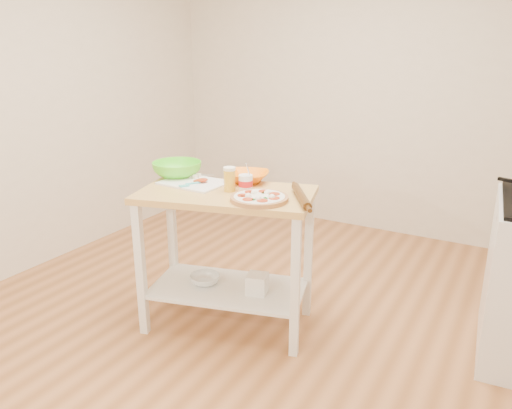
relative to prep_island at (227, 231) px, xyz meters
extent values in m
cube|color=#B07141|center=(0.14, -0.04, -0.65)|extent=(4.00, 4.50, 0.02)
cube|color=beige|center=(0.14, 2.22, 0.71)|extent=(4.00, 0.02, 2.70)
cube|color=beige|center=(-1.87, -0.04, 0.71)|extent=(0.02, 4.50, 2.70)
cube|color=tan|center=(0.00, 0.00, 0.24)|extent=(1.16, 0.82, 0.04)
cube|color=white|center=(0.00, 0.00, -0.39)|extent=(1.07, 0.75, 0.02)
cube|color=white|center=(-0.40, -0.36, -0.21)|extent=(0.06, 0.06, 0.86)
cube|color=white|center=(-0.53, 0.11, -0.21)|extent=(0.06, 0.06, 0.86)
cube|color=white|center=(0.53, -0.11, -0.21)|extent=(0.06, 0.06, 0.86)
cube|color=white|center=(0.40, 0.36, -0.21)|extent=(0.06, 0.06, 0.86)
cube|color=black|center=(1.49, 0.81, 0.33)|extent=(0.15, 0.07, 0.02)
cylinder|color=tan|center=(0.26, -0.06, 0.27)|extent=(0.33, 0.33, 0.02)
cylinder|color=tan|center=(0.26, -0.06, 0.28)|extent=(0.33, 0.33, 0.01)
cylinder|color=white|center=(0.26, -0.06, 0.28)|extent=(0.29, 0.29, 0.01)
cylinder|color=#AA3012|center=(0.32, 0.01, 0.29)|extent=(0.06, 0.06, 0.01)
cylinder|color=#AA3012|center=(0.24, 0.03, 0.29)|extent=(0.06, 0.06, 0.01)
cylinder|color=#AA3012|center=(0.18, -0.02, 0.29)|extent=(0.06, 0.06, 0.01)
cylinder|color=#AA3012|center=(0.18, -0.10, 0.29)|extent=(0.06, 0.06, 0.01)
cylinder|color=#AA3012|center=(0.24, -0.15, 0.29)|extent=(0.06, 0.06, 0.01)
cylinder|color=#AA3012|center=(0.32, -0.13, 0.29)|extent=(0.06, 0.06, 0.01)
cylinder|color=#AA3012|center=(0.36, -0.06, 0.29)|extent=(0.06, 0.06, 0.01)
sphere|color=white|center=(0.28, 0.01, 0.29)|extent=(0.04, 0.04, 0.04)
sphere|color=white|center=(0.21, -0.03, 0.29)|extent=(0.04, 0.04, 0.04)
sphere|color=white|center=(0.22, -0.10, 0.29)|extent=(0.04, 0.04, 0.04)
sphere|color=white|center=(0.29, -0.12, 0.29)|extent=(0.04, 0.04, 0.04)
sphere|color=white|center=(0.34, -0.05, 0.29)|extent=(0.04, 0.04, 0.04)
plane|color=#13581A|center=(0.32, -0.02, 0.29)|extent=(0.04, 0.04, 0.00)
plane|color=#13581A|center=(0.26, 0.01, 0.29)|extent=(0.03, 0.03, 0.00)
plane|color=#13581A|center=(0.19, -0.03, 0.29)|extent=(0.04, 0.04, 0.00)
plane|color=#13581A|center=(0.19, -0.12, 0.29)|extent=(0.04, 0.04, 0.00)
plane|color=#13581A|center=(0.27, -0.14, 0.29)|extent=(0.03, 0.03, 0.00)
plane|color=#13581A|center=(0.32, -0.08, 0.29)|extent=(0.04, 0.04, 0.00)
plane|color=#13581A|center=(0.32, -0.01, 0.29)|extent=(0.04, 0.04, 0.00)
plane|color=#13581A|center=(0.26, 0.00, 0.29)|extent=(0.03, 0.03, 0.00)
cube|color=white|center=(-0.27, 0.05, 0.26)|extent=(0.41, 0.32, 0.01)
cube|color=#F4EACC|center=(-0.39, 0.13, 0.28)|extent=(0.03, 0.03, 0.02)
cube|color=#F4EACC|center=(-0.35, 0.12, 0.28)|extent=(0.03, 0.03, 0.02)
cube|color=#F4EACC|center=(-0.32, 0.12, 0.28)|extent=(0.03, 0.03, 0.02)
cube|color=#F4EACC|center=(-0.39, 0.16, 0.28)|extent=(0.03, 0.03, 0.02)
cube|color=#F4EACC|center=(-0.35, 0.16, 0.28)|extent=(0.03, 0.03, 0.02)
cube|color=#F4EACC|center=(-0.32, 0.16, 0.28)|extent=(0.03, 0.03, 0.02)
cylinder|color=#AA3012|center=(-0.25, 0.07, 0.27)|extent=(0.07, 0.07, 0.01)
cylinder|color=#AA3012|center=(-0.24, 0.07, 0.28)|extent=(0.07, 0.07, 0.01)
cylinder|color=#AA3012|center=(-0.22, 0.07, 0.29)|extent=(0.07, 0.07, 0.01)
cube|color=#45C2C3|center=(-0.26, -0.07, 0.27)|extent=(0.06, 0.07, 0.01)
cylinder|color=#45C2C3|center=(-0.25, 0.00, 0.28)|extent=(0.06, 0.09, 0.01)
cube|color=silver|center=(-0.33, 0.21, 0.27)|extent=(0.17, 0.10, 0.00)
cube|color=black|center=(-0.44, 0.14, 0.28)|extent=(0.10, 0.06, 0.01)
imported|color=orange|center=(0.00, 0.26, 0.29)|extent=(0.34, 0.34, 0.07)
imported|color=#5BE529|center=(-0.47, 0.13, 0.31)|extent=(0.38, 0.38, 0.10)
cylinder|color=gold|center=(0.01, 0.02, 0.32)|extent=(0.07, 0.07, 0.13)
cylinder|color=white|center=(0.01, 0.02, 0.40)|extent=(0.07, 0.07, 0.02)
cylinder|color=white|center=(0.10, 0.06, 0.31)|extent=(0.08, 0.08, 0.10)
cylinder|color=red|center=(0.10, 0.06, 0.31)|extent=(0.09, 0.09, 0.04)
cylinder|color=silver|center=(0.12, 0.06, 0.39)|extent=(0.01, 0.05, 0.10)
cylinder|color=#533213|center=(0.47, 0.06, 0.28)|extent=(0.27, 0.37, 0.05)
imported|color=silver|center=(-0.15, -0.04, -0.35)|extent=(0.20, 0.20, 0.06)
cube|color=white|center=(0.20, 0.03, -0.32)|extent=(0.15, 0.15, 0.12)
camera|label=1|loc=(1.59, -2.42, 1.11)|focal=35.00mm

